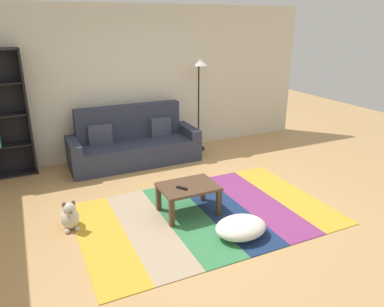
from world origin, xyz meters
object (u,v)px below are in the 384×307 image
Objects in this scene: coffee_table at (188,190)px; pouf at (241,227)px; standing_lamp at (199,74)px; dog at (70,216)px; couch at (134,144)px; tv_remote at (182,188)px.

coffee_table reaches higher than pouf.
pouf is at bearing -107.25° from standing_lamp.
standing_lamp is (2.73, 1.98, 1.32)m from dog.
couch is at bearing 98.10° from pouf.
pouf is (0.41, -2.91, -0.21)m from couch.
couch is 2.13m from coffee_table.
standing_lamp is at bearing 60.73° from coffee_table.
standing_lamp reaches higher than dog.
pouf is 2.08m from dog.
couch reaches higher than dog.
standing_lamp reaches higher than pouf.
pouf is 4.18× the size of tv_remote.
tv_remote is at bearing -120.79° from standing_lamp.
standing_lamp is (0.94, 3.04, 1.36)m from pouf.
couch is 3.05× the size of coffee_table.
pouf is at bearing -30.62° from dog.
dog is (-1.37, -1.85, -0.18)m from couch.
dog is (-1.79, 1.06, 0.04)m from pouf.
tv_remote is at bearing -13.70° from dog.
tv_remote is (-0.43, 0.73, 0.29)m from pouf.
tv_remote reaches higher than pouf.
couch is at bearing 53.35° from dog.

